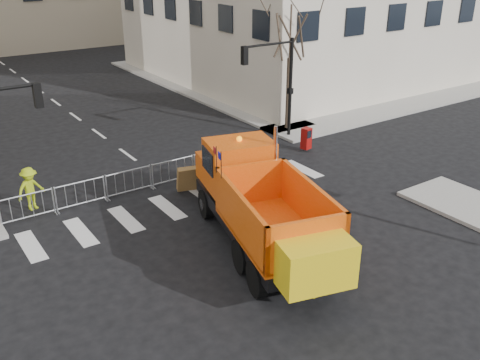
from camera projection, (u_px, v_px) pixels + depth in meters
ground at (271, 259)px, 18.11m from camera, size 120.00×120.00×0.00m
sidewalk_back at (158, 176)px, 24.49m from camera, size 64.00×5.00×0.15m
traffic_light_right at (290, 89)px, 28.59m from camera, size 0.18×0.18×5.40m
crowd_barriers at (151, 176)px, 23.23m from camera, size 12.60×0.60×1.10m
street_tree at (289, 65)px, 29.29m from camera, size 3.00×3.00×7.50m
plow_truck at (261, 204)px, 18.04m from camera, size 5.17×10.50×3.94m
cop_a at (232, 168)px, 22.97m from camera, size 0.84×0.84×1.97m
cop_b at (209, 172)px, 22.49m from camera, size 1.01×0.81×2.00m
cop_c at (233, 171)px, 23.02m from camera, size 0.74×1.09×1.71m
worker at (30, 189)px, 20.86m from camera, size 1.30×1.00×1.77m
newspaper_box at (306, 138)px, 27.33m from camera, size 0.52×0.48×1.10m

